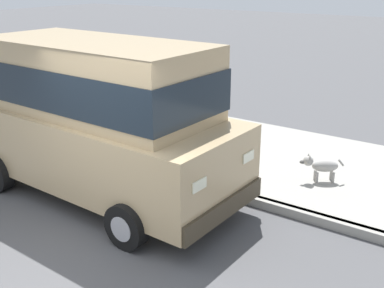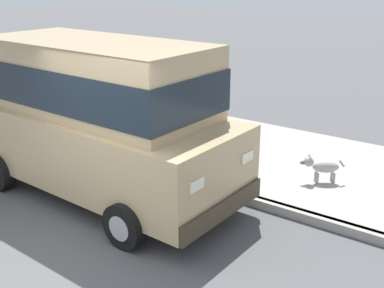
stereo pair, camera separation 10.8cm
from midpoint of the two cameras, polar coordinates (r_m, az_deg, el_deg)
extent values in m
plane|color=#4C4C4F|center=(6.17, -17.41, -15.28)|extent=(80.00, 80.00, 0.00)
cube|color=gray|center=(8.13, 0.54, -4.73)|extent=(0.16, 64.00, 0.14)
cube|color=#99968E|center=(9.55, 6.73, -1.03)|extent=(3.60, 64.00, 0.14)
cube|color=tan|center=(7.75, -10.70, 0.02)|extent=(2.07, 4.87, 1.10)
cube|color=tan|center=(7.45, -11.24, 8.00)|extent=(1.81, 3.86, 1.10)
cube|color=#19232D|center=(7.47, -11.20, 7.38)|extent=(1.85, 3.90, 0.61)
cube|color=#3E3527|center=(6.48, 3.80, -7.72)|extent=(1.87, 0.27, 0.28)
cube|color=#3E3527|center=(9.68, -19.95, 0.62)|extent=(1.87, 0.27, 0.28)
cylinder|color=black|center=(7.68, 2.40, -4.23)|extent=(0.24, 0.65, 0.64)
cylinder|color=#9E9EA3|center=(7.68, 2.40, -4.23)|extent=(0.25, 0.36, 0.35)
cylinder|color=black|center=(6.39, -7.64, -9.74)|extent=(0.24, 0.65, 0.64)
cylinder|color=#9E9EA3|center=(6.39, -7.64, -9.74)|extent=(0.25, 0.36, 0.35)
cylinder|color=black|center=(9.58, -12.29, 0.30)|extent=(0.24, 0.65, 0.64)
cylinder|color=#9E9EA3|center=(9.58, -12.29, 0.30)|extent=(0.25, 0.36, 0.35)
cube|color=#EAEACC|center=(6.68, 6.95, -1.52)|extent=(0.28, 0.09, 0.14)
cube|color=#EAEACC|center=(5.78, 0.90, -4.92)|extent=(0.28, 0.09, 0.14)
ellipsoid|color=#999691|center=(8.21, 16.22, -2.65)|extent=(0.41, 0.48, 0.20)
cylinder|color=#999691|center=(8.20, 15.27, -4.04)|extent=(0.05, 0.05, 0.18)
cylinder|color=#999691|center=(8.30, 15.08, -3.71)|extent=(0.05, 0.05, 0.18)
cylinder|color=#999691|center=(8.27, 17.11, -4.02)|extent=(0.05, 0.05, 0.18)
cylinder|color=#999691|center=(8.37, 16.90, -3.69)|extent=(0.05, 0.05, 0.18)
sphere|color=#999691|center=(8.11, 14.30, -2.07)|extent=(0.17, 0.17, 0.17)
ellipsoid|color=#54524F|center=(8.10, 13.67, -2.20)|extent=(0.12, 0.13, 0.06)
cone|color=#999691|center=(8.04, 14.50, -1.64)|extent=(0.06, 0.06, 0.07)
cone|color=#999691|center=(8.13, 14.34, -1.38)|extent=(0.06, 0.06, 0.07)
cylinder|color=#999691|center=(8.26, 18.00, -2.26)|extent=(0.10, 0.12, 0.13)
camera|label=1|loc=(0.05, -89.60, 0.15)|focal=44.12mm
camera|label=2|loc=(0.05, 90.40, -0.15)|focal=44.12mm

